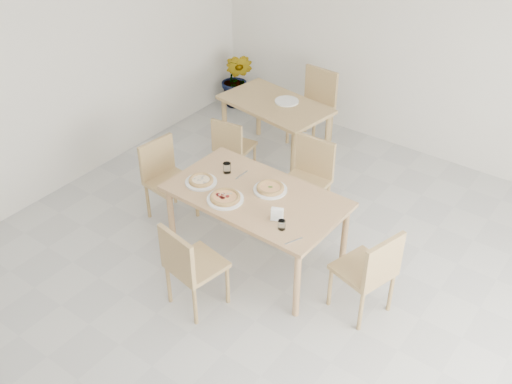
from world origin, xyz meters
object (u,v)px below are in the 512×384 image
Objects in this scene: chair_west at (165,174)px; tumbler_b at (282,225)px; chair_back_n at (315,101)px; tumbler_a at (227,168)px; pizza_pepperoni at (225,197)px; chair_south at (189,263)px; chair_north at (309,175)px; pizza_mushroom at (201,180)px; plate_margherita at (270,190)px; pizza_margherita at (270,188)px; potted_plant at (237,79)px; main_table at (256,201)px; plate_pepperoni at (225,199)px; plate_mushroom at (201,182)px; chair_east at (371,269)px; chair_back_s at (232,145)px; napkin_holder at (277,215)px; plate_empty at (287,101)px; second_table at (275,111)px.

chair_west is 1.71m from tumbler_b.
tumbler_a is at bearing -77.77° from chair_back_n.
chair_west is 2.84× the size of pizza_pepperoni.
chair_north reaches higher than chair_south.
chair_west is 0.74m from pizza_mushroom.
chair_back_n is at bearing 111.58° from plate_margherita.
potted_plant is at bearing 133.45° from pizza_margherita.
potted_plant is at bearing 132.32° from main_table.
plate_pepperoni is 0.46m from tumbler_a.
pizza_mushroom is (-0.00, 0.00, 0.02)m from plate_mushroom.
tumbler_b is (1.65, -0.30, 0.30)m from chair_west.
tumbler_a reaches higher than plate_mushroom.
chair_north is at bearing 62.13° from pizza_mushroom.
plate_mushroom is 2.48m from chair_back_n.
pizza_margherita is (0.59, 0.28, 0.02)m from plate_mushroom.
chair_east is at bearing -84.43° from chair_west.
plate_mushroom is 0.02m from pizza_mushroom.
pizza_mushroom is at bearing -98.47° from chair_west.
plate_margherita is 0.40× the size of chair_back_s.
plate_margherita is (1.25, 0.10, 0.26)m from chair_west.
chair_east reaches higher than plate_margherita.
chair_south is 0.99× the size of chair_east.
tumbler_a is (0.74, 0.11, 0.30)m from chair_west.
pizza_margherita is 0.46m from napkin_holder.
chair_east is at bearing 4.49° from plate_mushroom.
plate_pepperoni is 1.19× the size of plate_empty.
chair_west is 1.75m from plate_empty.
main_table is 0.48m from tumbler_a.
tumbler_a is 0.36× the size of plate_empty.
plate_empty is 1.57m from potted_plant.
plate_pepperoni is at bearing -12.82° from pizza_mushroom.
tumbler_b is at bearing -54.64° from chair_east.
main_table is 1.90× the size of chair_west.
chair_back_s is (-0.54, 1.12, -0.33)m from pizza_mushroom.
tumbler_b reaches higher than plate_empty.
pizza_pepperoni is 2.37× the size of napkin_holder.
chair_north reaches higher than pizza_margherita.
chair_back_n reaches higher than tumbler_a.
chair_south is 2.63m from second_table.
chair_east is 6.85× the size of napkin_holder.
napkin_holder is at bearing -27.65° from main_table.
chair_north reaches higher than pizza_pepperoni.
plate_mushroom is at bearing -80.74° from plate_empty.
chair_west is at bearing 169.66° from tumbler_b.
chair_south is 6.78× the size of napkin_holder.
pizza_margherita is 0.33× the size of potted_plant.
napkin_holder is at bearing -47.39° from plate_margherita.
plate_pepperoni is at bearing -123.17° from plate_margherita.
main_table is 16.30× the size of tumbler_a.
napkin_holder is 0.46× the size of plate_empty.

